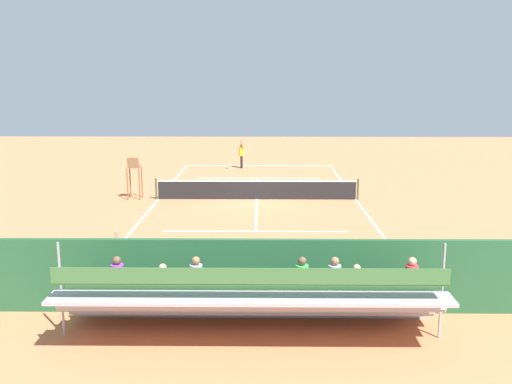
{
  "coord_description": "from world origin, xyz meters",
  "views": [
    {
      "loc": [
        -0.26,
        28.21,
        6.16
      ],
      "look_at": [
        0.0,
        4.0,
        1.2
      ],
      "focal_mm": 40.02,
      "sensor_mm": 36.0,
      "label": 1
    }
  ],
  "objects": [
    {
      "name": "tennis_player",
      "position": [
        1.13,
        -9.93,
        1.02
      ],
      "size": [
        0.41,
        0.55,
        1.93
      ],
      "color": "black",
      "rests_on": "ground"
    },
    {
      "name": "backdrop_wall",
      "position": [
        0.0,
        14.0,
        1.0
      ],
      "size": [
        18.0,
        0.16,
        2.0
      ],
      "primitive_type": "cube",
      "color": "#235633",
      "rests_on": "ground"
    },
    {
      "name": "equipment_bag",
      "position": [
        0.09,
        13.4,
        0.18
      ],
      "size": [
        0.9,
        0.36,
        0.36
      ],
      "primitive_type": "cube",
      "color": "#B22D2D",
      "rests_on": "ground"
    },
    {
      "name": "tennis_racket",
      "position": [
        1.87,
        -9.68,
        0.01
      ],
      "size": [
        0.59,
        0.39,
        0.03
      ],
      "color": "black",
      "rests_on": "ground"
    },
    {
      "name": "bleacher_stand",
      "position": [
        -0.05,
        15.33,
        0.93
      ],
      "size": [
        9.06,
        2.4,
        2.35
      ],
      "color": "#9EA0A5",
      "rests_on": "ground"
    },
    {
      "name": "tennis_net",
      "position": [
        0.0,
        0.0,
        0.5
      ],
      "size": [
        10.3,
        0.1,
        1.07
      ],
      "color": "black",
      "rests_on": "ground"
    },
    {
      "name": "line_judge",
      "position": [
        3.91,
        13.19,
        1.02
      ],
      "size": [
        0.45,
        0.56,
        1.93
      ],
      "color": "#232328",
      "rests_on": "ground"
    },
    {
      "name": "ground_plane",
      "position": [
        0.0,
        0.0,
        0.0
      ],
      "size": [
        60.0,
        60.0,
        0.0
      ],
      "primitive_type": "plane",
      "color": "#CC7047"
    },
    {
      "name": "court_line_markings",
      "position": [
        0.0,
        -0.04,
        0.0
      ],
      "size": [
        10.1,
        22.2,
        0.01
      ],
      "color": "white",
      "rests_on": "ground"
    },
    {
      "name": "tennis_ball_near",
      "position": [
        2.21,
        -8.83,
        0.03
      ],
      "size": [
        0.07,
        0.07,
        0.07
      ],
      "primitive_type": "sphere",
      "color": "#CCDB33",
      "rests_on": "ground"
    },
    {
      "name": "courtside_bench",
      "position": [
        -1.89,
        13.27,
        0.56
      ],
      "size": [
        1.8,
        0.4,
        0.93
      ],
      "color": "#9E754C",
      "rests_on": "ground"
    },
    {
      "name": "tennis_ball_far",
      "position": [
        2.74,
        -9.02,
        0.03
      ],
      "size": [
        0.07,
        0.07,
        0.07
      ],
      "primitive_type": "sphere",
      "color": "#CCDB33",
      "rests_on": "ground"
    },
    {
      "name": "umpire_chair",
      "position": [
        6.2,
        -0.06,
        1.31
      ],
      "size": [
        0.67,
        0.67,
        2.14
      ],
      "color": "brown",
      "rests_on": "ground"
    }
  ]
}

